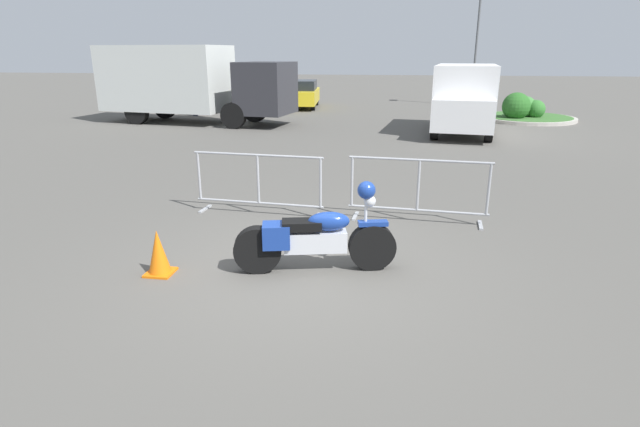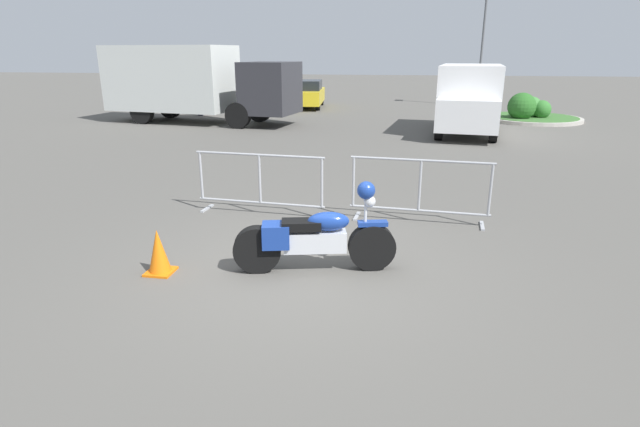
{
  "view_description": "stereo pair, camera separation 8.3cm",
  "coord_description": "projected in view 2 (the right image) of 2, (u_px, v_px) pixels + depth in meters",
  "views": [
    {
      "loc": [
        1.17,
        -5.83,
        2.71
      ],
      "look_at": [
        0.2,
        0.47,
        0.65
      ],
      "focal_mm": 28.0,
      "sensor_mm": 36.0,
      "label": 1
    },
    {
      "loc": [
        1.25,
        -5.82,
        2.71
      ],
      "look_at": [
        0.2,
        0.47,
        0.65
      ],
      "focal_mm": 28.0,
      "sensor_mm": 36.0,
      "label": 2
    }
  ],
  "objects": [
    {
      "name": "parked_car_yellow",
      "position": [
        306.0,
        94.0,
        25.51
      ],
      "size": [
        2.01,
        4.17,
        1.37
      ],
      "rotation": [
        0.0,
        0.0,
        1.66
      ],
      "color": "yellow",
      "rests_on": "ground"
    },
    {
      "name": "planter_island",
      "position": [
        530.0,
        113.0,
        20.69
      ],
      "size": [
        3.98,
        3.98,
        1.17
      ],
      "color": "#ADA89E",
      "rests_on": "ground"
    },
    {
      "name": "traffic_cone",
      "position": [
        159.0,
        252.0,
        6.36
      ],
      "size": [
        0.34,
        0.34,
        0.59
      ],
      "color": "orange",
      "rests_on": "ground"
    },
    {
      "name": "crowd_barrier_far",
      "position": [
        420.0,
        190.0,
        8.22
      ],
      "size": [
        2.31,
        0.61,
        1.07
      ],
      "rotation": [
        0.0,
        0.0,
        -0.08
      ],
      "color": "#9EA0A5",
      "rests_on": "ground"
    },
    {
      "name": "pedestrian",
      "position": [
        199.0,
        95.0,
        22.22
      ],
      "size": [
        0.4,
        0.4,
        1.69
      ],
      "rotation": [
        0.0,
        0.0,
        4.5
      ],
      "color": "#262838",
      "rests_on": "ground"
    },
    {
      "name": "parked_car_tan",
      "position": [
        207.0,
        91.0,
        26.72
      ],
      "size": [
        2.16,
        4.48,
        1.47
      ],
      "rotation": [
        0.0,
        0.0,
        1.66
      ],
      "color": "tan",
      "rests_on": "ground"
    },
    {
      "name": "street_lamp",
      "position": [
        484.0,
        32.0,
        25.54
      ],
      "size": [
        0.36,
        0.7,
        5.68
      ],
      "color": "#595B60",
      "rests_on": "ground"
    },
    {
      "name": "crowd_barrier_near",
      "position": [
        260.0,
        183.0,
        8.64
      ],
      "size": [
        2.31,
        0.61,
        1.07
      ],
      "rotation": [
        0.0,
        0.0,
        -0.08
      ],
      "color": "#9EA0A5",
      "rests_on": "ground"
    },
    {
      "name": "box_truck",
      "position": [
        191.0,
        81.0,
        19.78
      ],
      "size": [
        7.94,
        3.33,
        2.98
      ],
      "rotation": [
        0.0,
        0.0,
        -0.14
      ],
      "color": "silver",
      "rests_on": "ground"
    },
    {
      "name": "motorcycle",
      "position": [
        315.0,
        238.0,
        6.39
      ],
      "size": [
        2.08,
        0.63,
        1.19
      ],
      "rotation": [
        0.0,
        0.0,
        0.22
      ],
      "color": "black",
      "rests_on": "ground"
    },
    {
      "name": "delivery_van",
      "position": [
        469.0,
        97.0,
        17.32
      ],
      "size": [
        2.55,
        5.2,
        2.31
      ],
      "rotation": [
        0.0,
        0.0,
        -1.69
      ],
      "color": "white",
      "rests_on": "ground"
    },
    {
      "name": "ground_plane",
      "position": [
        299.0,
        271.0,
        6.49
      ],
      "size": [
        120.0,
        120.0,
        0.0
      ],
      "primitive_type": "plane",
      "color": "#54514C"
    },
    {
      "name": "parked_car_green",
      "position": [
        257.0,
        92.0,
        26.44
      ],
      "size": [
        2.03,
        4.2,
        1.38
      ],
      "rotation": [
        0.0,
        0.0,
        1.66
      ],
      "color": "#236B38",
      "rests_on": "ground"
    }
  ]
}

